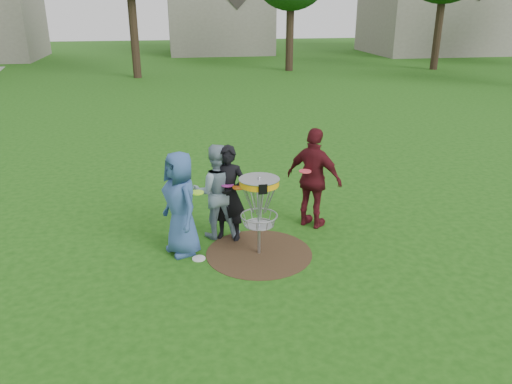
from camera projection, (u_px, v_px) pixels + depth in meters
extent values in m
plane|color=#19470F|center=(259.00, 253.00, 8.45)|extent=(100.00, 100.00, 0.00)
cylinder|color=#47331E|center=(259.00, 253.00, 8.45)|extent=(1.80, 1.80, 0.01)
imported|color=#304F86|center=(181.00, 204.00, 8.19)|extent=(0.87, 1.02, 1.77)
imported|color=black|center=(229.00, 194.00, 8.68)|extent=(0.74, 0.64, 1.72)
imported|color=#7C92A0|center=(216.00, 191.00, 8.78)|extent=(0.87, 0.69, 1.72)
imported|color=#54131A|center=(314.00, 179.00, 9.16)|extent=(1.11, 1.11, 1.89)
cylinder|color=silver|center=(199.00, 258.00, 8.26)|extent=(0.22, 0.22, 0.02)
cylinder|color=#9EA0A5|center=(259.00, 216.00, 8.20)|extent=(0.05, 0.05, 1.38)
cylinder|color=orange|center=(259.00, 182.00, 7.99)|extent=(0.64, 0.64, 0.10)
cylinder|color=#9EA0A5|center=(259.00, 179.00, 7.97)|extent=(0.66, 0.66, 0.01)
cube|color=black|center=(263.00, 189.00, 7.69)|extent=(0.14, 0.02, 0.16)
torus|color=#9EA0A5|center=(259.00, 215.00, 8.20)|extent=(0.62, 0.62, 0.02)
torus|color=#9EA0A5|center=(259.00, 224.00, 8.25)|extent=(0.50, 0.50, 0.02)
cylinder|color=#9EA0A5|center=(259.00, 225.00, 8.26)|extent=(0.44, 0.44, 0.01)
cylinder|color=#A8FF1C|center=(197.00, 192.00, 8.10)|extent=(0.22, 0.22, 0.02)
cylinder|color=orange|center=(239.00, 187.00, 8.42)|extent=(0.22, 0.22, 0.02)
cylinder|color=#D839B5|center=(227.00, 185.00, 8.53)|extent=(0.22, 0.22, 0.02)
cylinder|color=#FF4354|center=(305.00, 171.00, 8.89)|extent=(0.22, 0.22, 0.02)
cylinder|color=#38281C|center=(134.00, 34.00, 26.91)|extent=(0.46, 0.46, 4.62)
cylinder|color=#38281C|center=(290.00, 38.00, 29.88)|extent=(0.46, 0.46, 3.78)
cylinder|color=#38281C|center=(438.00, 34.00, 30.33)|extent=(0.46, 0.46, 4.20)
cube|color=gray|center=(219.00, 21.00, 40.22)|extent=(8.00, 7.00, 5.00)
cube|color=gray|center=(434.00, 14.00, 40.00)|extent=(10.00, 8.00, 6.00)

